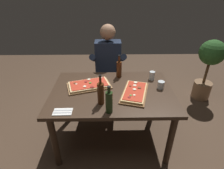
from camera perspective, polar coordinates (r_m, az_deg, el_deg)
ground_plane at (r=2.52m, az=0.02°, el=-16.39°), size 6.40×6.40×0.00m
dining_table at (r=2.10m, az=0.02°, el=-4.12°), size 1.40×0.96×0.74m
pizza_rectangular_front at (r=2.13m, az=-7.39°, el=-0.16°), size 0.56×0.42×0.05m
pizza_rectangular_left at (r=2.00m, az=7.33°, el=-2.45°), size 0.39×0.54×0.05m
wine_bottle_dark at (r=1.77m, az=-3.65°, el=-2.77°), size 0.07×0.07×0.33m
oil_bottle_amber at (r=2.30m, az=2.27°, el=5.05°), size 0.07×0.07×0.30m
vinegar_bottle_green at (r=1.66m, az=-0.94°, el=-5.54°), size 0.07×0.07×0.28m
tumbler_near_camera at (r=2.14m, az=15.42°, el=-0.13°), size 0.08×0.08×0.09m
tumbler_far_side at (r=2.32m, az=12.69°, el=2.68°), size 0.07×0.07×0.11m
napkin_cutlery_set at (r=1.78m, az=-15.55°, el=-8.46°), size 0.18×0.11×0.01m
diner_chair at (r=2.92m, az=-1.20°, el=2.68°), size 0.44×0.44×0.87m
seated_diner at (r=2.70m, az=-1.26°, el=6.35°), size 0.53×0.41×1.33m
potted_plant_corner at (r=3.36m, az=28.64°, el=5.65°), size 0.40×0.40×1.06m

